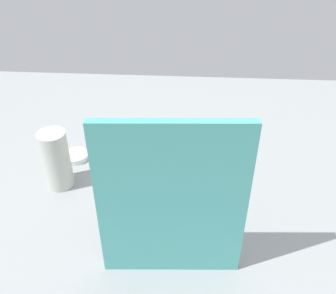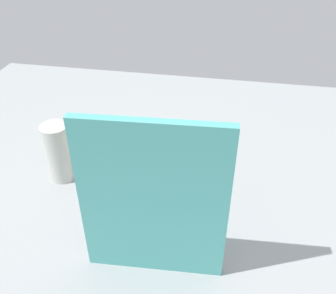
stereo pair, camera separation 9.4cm
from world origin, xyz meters
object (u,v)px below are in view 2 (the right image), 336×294
Objects in this scene: thermos_tumbler at (59,152)px; cutting_board at (153,204)px; fruit_bowl at (168,168)px; banana_bunch at (178,144)px; orange_front_right at (174,163)px; orange_center at (181,135)px; jar_lid at (81,150)px; orange_front_left at (147,143)px.

cutting_board is at bearing 141.71° from thermos_tumbler.
banana_bunch is (-2.52, -1.56, 7.19)cm from fruit_bowl.
cutting_board is (0.03, 23.47, 8.20)cm from orange_front_right.
thermos_tumbler reaches higher than banana_bunch.
banana_bunch is (0.19, -8.04, 0.39)cm from orange_front_right.
cutting_board reaches higher than orange_center.
fruit_bowl is at bearing -169.88° from thermos_tumbler.
jar_lid is at bearing -13.42° from fruit_bowl.
fruit_bowl is 9.04cm from orange_front_left.
orange_center is 37.40cm from cutting_board.
thermos_tumbler is at bearing 20.47° from orange_center.
orange_center is 31.83cm from jar_lid.
fruit_bowl is 3.27× the size of orange_center.
thermos_tumbler is at bearing 15.39° from orange_front_left.
orange_front_left is 23.82cm from thermos_tumbler.
orange_center is 0.47× the size of thermos_tumbler.
orange_center is at bearing -111.38° from fruit_bowl.
orange_front_right is at bearing 90.65° from orange_center.
orange_front_left is 1.00× the size of orange_front_right.
orange_front_left is at bearing -41.84° from orange_front_right.
orange_center is at bearing -93.42° from cutting_board.
cutting_board is at bearing 90.19° from orange_center.
cutting_board is at bearing 129.93° from jar_lid.
orange_front_left is 0.44× the size of banana_bunch.
fruit_bowl is 9.79cm from orange_center.
orange_front_right is 0.21× the size of cutting_board.
fruit_bowl is 29.66cm from thermos_tumbler.
fruit_bowl is at bearing 168.57° from orange_front_left.
fruit_bowl is 28.84cm from jar_lid.
fruit_bowl is at bearing 68.62° from orange_center.
jar_lid is at bearing -93.77° from thermos_tumbler.
orange_front_left is at bearing 166.06° from jar_lid.
orange_front_left is 1.00× the size of jar_lid.
jar_lid is (30.68, -13.15, -9.02)cm from orange_front_right.
orange_front_right is 0.44× the size of banana_bunch.
thermos_tumbler is (22.91, 6.31, -1.61)cm from orange_front_left.
orange_front_right is (-8.54, 7.65, 0.00)cm from orange_front_left.
banana_bunch is (0.04, 4.99, 0.39)cm from orange_center.
banana_bunch is 32.31cm from jar_lid.
cutting_board is (-0.16, 31.50, 7.82)cm from banana_bunch.
orange_center is (-8.40, -5.38, 0.00)cm from orange_front_left.
orange_front_left is 11.47cm from orange_front_right.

